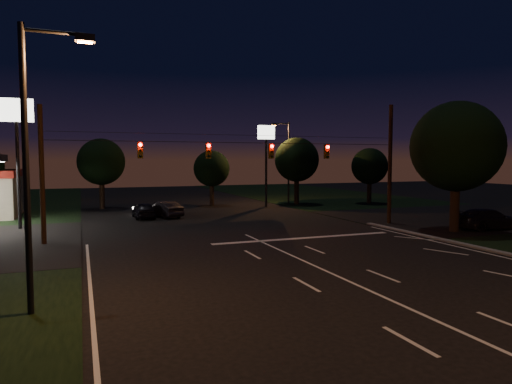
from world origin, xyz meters
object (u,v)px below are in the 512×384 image
tree_right_near (455,148)px  car_cross (488,219)px  utility_pole_right (389,224)px  car_oncoming_a (144,210)px  car_oncoming_b (164,209)px

tree_right_near → car_cross: tree_right_near is taller
utility_pole_right → tree_right_near: 7.61m
tree_right_near → car_cross: (3.00, -0.17, -4.95)m
car_cross → car_oncoming_a: bearing=57.6°
utility_pole_right → car_oncoming_b: size_ratio=2.18×
car_cross → tree_right_near: bearing=89.1°
tree_right_near → car_oncoming_a: tree_right_near is taller
car_cross → utility_pole_right: bearing=44.4°
tree_right_near → car_oncoming_a: bearing=141.5°
car_oncoming_a → car_oncoming_b: car_oncoming_b is taller
car_oncoming_b → car_cross: 24.97m
car_oncoming_b → car_oncoming_a: bearing=-15.1°
utility_pole_right → car_oncoming_b: 18.40m
tree_right_near → car_cross: 5.79m
utility_pole_right → car_oncoming_a: utility_pole_right is taller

